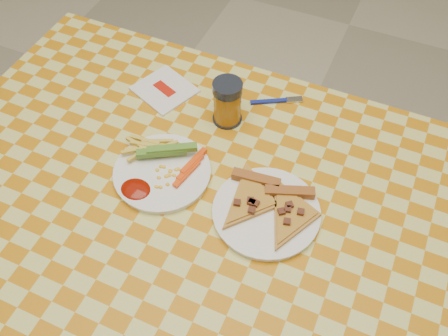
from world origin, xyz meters
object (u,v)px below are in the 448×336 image
(table, at_px, (201,218))
(drink_glass, at_px, (227,102))
(plate_left, at_px, (162,173))
(plate_right, at_px, (266,213))

(table, bearing_deg, drink_glass, 99.65)
(table, bearing_deg, plate_left, 166.08)
(plate_left, height_order, plate_right, same)
(plate_left, bearing_deg, table, -13.92)
(plate_left, height_order, drink_glass, drink_glass)
(table, distance_m, plate_left, 0.13)
(plate_left, xyz_separation_m, drink_glass, (0.06, 0.21, 0.05))
(table, xyz_separation_m, plate_left, (-0.10, 0.03, 0.08))
(table, height_order, drink_glass, drink_glass)
(plate_left, bearing_deg, drink_glass, 73.17)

